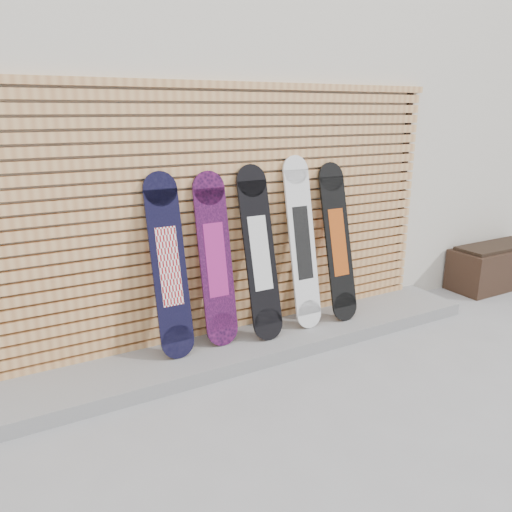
% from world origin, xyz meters
% --- Properties ---
extents(ground, '(80.00, 80.00, 0.00)m').
position_xyz_m(ground, '(0.00, 0.00, 0.00)').
color(ground, gray).
rests_on(ground, ground).
extents(building, '(12.00, 5.00, 3.60)m').
position_xyz_m(building, '(0.50, 3.50, 1.80)').
color(building, beige).
rests_on(building, ground).
extents(concrete_step, '(4.60, 0.70, 0.12)m').
position_xyz_m(concrete_step, '(-0.15, 0.68, 0.06)').
color(concrete_step, slate).
rests_on(concrete_step, ground).
extents(slat_wall, '(4.26, 0.08, 2.29)m').
position_xyz_m(slat_wall, '(-0.15, 0.97, 1.21)').
color(slat_wall, tan).
rests_on(slat_wall, ground).
extents(planter_box, '(1.17, 0.49, 0.53)m').
position_xyz_m(planter_box, '(3.24, 0.73, 0.26)').
color(planter_box, black).
rests_on(planter_box, ground).
extents(snowboard_0, '(0.28, 0.32, 1.49)m').
position_xyz_m(snowboard_0, '(-0.83, 0.78, 0.86)').
color(snowboard_0, black).
rests_on(snowboard_0, concrete_step).
extents(snowboard_1, '(0.29, 0.29, 1.47)m').
position_xyz_m(snowboard_1, '(-0.42, 0.80, 0.85)').
color(snowboard_1, black).
rests_on(snowboard_1, concrete_step).
extents(snowboard_2, '(0.29, 0.39, 1.51)m').
position_xyz_m(snowboard_2, '(-0.02, 0.75, 0.87)').
color(snowboard_2, black).
rests_on(snowboard_2, concrete_step).
extents(snowboard_3, '(0.26, 0.35, 1.56)m').
position_xyz_m(snowboard_3, '(0.44, 0.77, 0.90)').
color(snowboard_3, silver).
rests_on(snowboard_3, concrete_step).
extents(snowboard_4, '(0.28, 0.39, 1.48)m').
position_xyz_m(snowboard_4, '(0.84, 0.75, 0.86)').
color(snowboard_4, black).
rests_on(snowboard_4, concrete_step).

